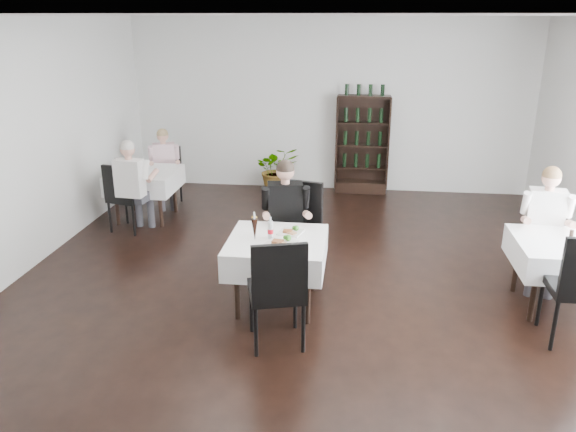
% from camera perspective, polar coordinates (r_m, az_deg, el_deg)
% --- Properties ---
extents(room_shell, '(9.00, 9.00, 9.00)m').
position_cam_1_polar(room_shell, '(5.67, 1.82, 4.36)').
color(room_shell, black).
rests_on(room_shell, ground).
extents(wine_shelf, '(0.90, 0.28, 1.75)m').
position_cam_1_polar(wine_shelf, '(10.00, 7.54, 7.09)').
color(wine_shelf, black).
rests_on(wine_shelf, ground).
extents(main_table, '(1.03, 1.03, 0.77)m').
position_cam_1_polar(main_table, '(5.99, -1.13, -3.67)').
color(main_table, black).
rests_on(main_table, ground).
extents(left_table, '(0.98, 0.98, 0.77)m').
position_cam_1_polar(left_table, '(8.89, -14.33, 3.54)').
color(left_table, black).
rests_on(left_table, ground).
extents(right_table, '(0.98, 0.98, 0.77)m').
position_cam_1_polar(right_table, '(6.60, 26.08, -3.54)').
color(right_table, black).
rests_on(right_table, ground).
extents(potted_tree, '(0.93, 0.88, 0.83)m').
position_cam_1_polar(potted_tree, '(10.05, -1.14, 4.79)').
color(potted_tree, '#23591E').
rests_on(potted_tree, ground).
extents(main_chair_far, '(0.63, 0.64, 1.15)m').
position_cam_1_polar(main_chair_far, '(6.70, 0.98, -0.78)').
color(main_chair_far, black).
rests_on(main_chair_far, ground).
extents(main_chair_near, '(0.63, 0.63, 1.12)m').
position_cam_1_polar(main_chair_near, '(5.22, -1.07, -7.19)').
color(main_chair_near, black).
rests_on(main_chair_near, ground).
extents(left_chair_far, '(0.49, 0.50, 0.96)m').
position_cam_1_polar(left_chair_far, '(9.61, -12.26, 4.47)').
color(left_chair_far, black).
rests_on(left_chair_far, ground).
extents(left_chair_near, '(0.56, 0.56, 1.02)m').
position_cam_1_polar(left_chair_near, '(8.42, -16.31, 2.21)').
color(left_chair_near, black).
rests_on(left_chair_near, ground).
extents(right_chair_far, '(0.62, 0.62, 1.03)m').
position_cam_1_polar(right_chair_far, '(7.35, 24.54, -1.31)').
color(right_chair_far, black).
rests_on(right_chair_far, ground).
extents(diner_main, '(0.60, 0.62, 1.46)m').
position_cam_1_polar(diner_main, '(6.50, -0.23, 0.35)').
color(diner_main, '#3B3A41').
rests_on(diner_main, ground).
extents(diner_left_far, '(0.56, 0.59, 1.29)m').
position_cam_1_polar(diner_left_far, '(9.39, -12.43, 5.36)').
color(diner_left_far, '#3B3A41').
rests_on(diner_left_far, ground).
extents(diner_left_near, '(0.55, 0.56, 1.39)m').
position_cam_1_polar(diner_left_near, '(8.26, -15.49, 3.57)').
color(diner_left_near, '#3B3A41').
rests_on(diner_left_near, ground).
extents(diner_right_far, '(0.58, 0.60, 1.43)m').
position_cam_1_polar(diner_right_far, '(6.96, 24.71, -0.32)').
color(diner_right_far, '#3B3A41').
rests_on(diner_right_far, ground).
extents(plate_far, '(0.30, 0.30, 0.08)m').
position_cam_1_polar(plate_far, '(6.09, 0.31, -1.61)').
color(plate_far, white).
rests_on(plate_far, main_table).
extents(plate_near, '(0.36, 0.36, 0.09)m').
position_cam_1_polar(plate_near, '(5.80, -0.63, -2.68)').
color(plate_near, white).
rests_on(plate_near, main_table).
extents(pilsner_dark, '(0.07, 0.07, 0.30)m').
position_cam_1_polar(pilsner_dark, '(5.87, -3.41, -1.37)').
color(pilsner_dark, black).
rests_on(pilsner_dark, main_table).
extents(pilsner_lager, '(0.06, 0.06, 0.28)m').
position_cam_1_polar(pilsner_lager, '(5.98, -3.42, -1.06)').
color(pilsner_lager, gold).
rests_on(pilsner_lager, main_table).
extents(coke_bottle, '(0.06, 0.06, 0.24)m').
position_cam_1_polar(coke_bottle, '(5.92, -1.79, -1.43)').
color(coke_bottle, silver).
rests_on(coke_bottle, main_table).
extents(napkin_cutlery, '(0.19, 0.19, 0.02)m').
position_cam_1_polar(napkin_cutlery, '(5.74, 0.90, -3.10)').
color(napkin_cutlery, black).
rests_on(napkin_cutlery, main_table).
extents(pepper_mill, '(0.05, 0.05, 0.11)m').
position_cam_1_polar(pepper_mill, '(6.62, 26.84, -1.72)').
color(pepper_mill, black).
rests_on(pepper_mill, right_table).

